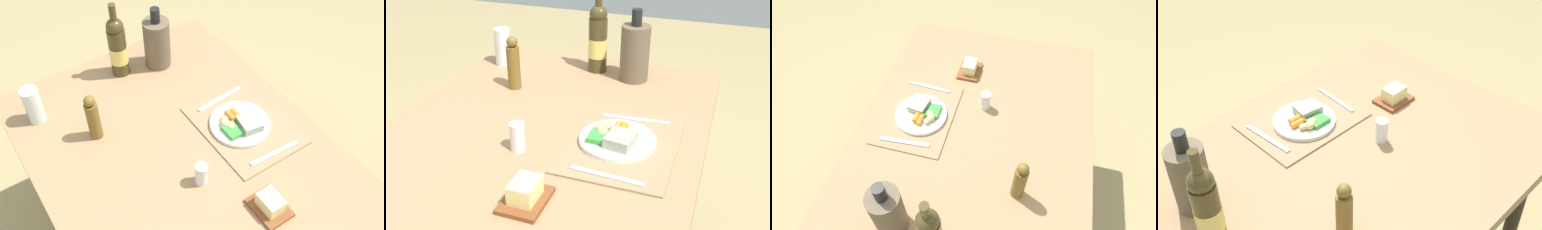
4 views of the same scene
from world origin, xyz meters
The scene contains 10 objects.
ground_plane centered at (0.00, 0.00, 0.00)m, with size 8.00×8.00×0.00m, color tan.
dining_table centered at (0.00, 0.00, 0.69)m, with size 1.29×0.96×0.77m.
placemat centered at (-0.01, -0.25, 0.77)m, with size 0.40×0.30×0.01m, color #987B57.
dinner_plate centered at (-0.01, -0.23, 0.79)m, with size 0.22×0.22×0.05m.
fork centered at (-0.17, -0.26, 0.77)m, with size 0.01×0.20×0.01m, color silver.
knife centered at (0.15, -0.26, 0.77)m, with size 0.02×0.21×0.01m, color silver.
salt_shaker centered at (-0.12, 0.02, 0.81)m, with size 0.04×0.04×0.08m, color white.
butter_dish centered at (-0.32, -0.10, 0.79)m, with size 0.13×0.10×0.06m.
cooler_bottle centered at (0.47, -0.17, 0.87)m, with size 0.11×0.11×0.27m.
pepper_mill centered at (0.25, 0.21, 0.86)m, with size 0.05×0.05×0.19m.
Camera 3 is at (0.80, 0.16, 1.85)m, focal length 30.25 mm.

